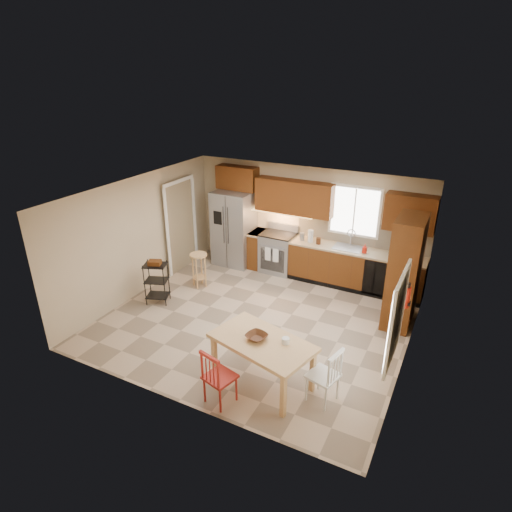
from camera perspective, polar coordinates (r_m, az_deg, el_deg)
The scene contains 33 objects.
floor at distance 8.37m, azimuth 0.05°, elevation -8.49°, with size 5.50×5.50×0.00m, color tan.
ceiling at distance 7.34m, azimuth 0.06°, elevation 8.23°, with size 5.50×5.00×0.02m, color silver.
wall_back at distance 9.91m, azimuth 6.70°, elevation 4.68°, with size 5.50×0.02×2.50m, color #CCB793.
wall_front at distance 5.93m, azimuth -11.20°, elevation -9.63°, with size 5.50×0.02×2.50m, color #CCB793.
wall_left at distance 9.26m, azimuth -15.28°, elevation 2.58°, with size 0.02×5.00×2.50m, color #CCB793.
wall_right at distance 7.09m, azimuth 20.33°, elevation -4.87°, with size 0.02×5.00×2.50m, color #CCB793.
refrigerator at distance 10.38m, azimuth -2.94°, elevation 3.74°, with size 0.92×0.75×1.82m, color gray.
range_stove at distance 10.11m, azimuth 2.94°, elevation 0.42°, with size 0.76×0.63×0.92m, color gray.
base_cabinet_narrow at distance 10.35m, azimuth 0.20°, elevation 0.95°, with size 0.30×0.60×0.90m, color #583110.
base_cabinet_run at distance 9.60m, azimuth 13.02°, elevation -1.62°, with size 2.92×0.60×0.90m, color #583110.
dishwasher at distance 9.24m, azimuth 15.89°, elevation -2.97°, with size 0.60×0.02×0.78m, color black.
backsplash at distance 9.57m, azimuth 13.87°, elevation 2.96°, with size 2.92×0.03×0.55m, color beige.
upper_over_fridge at distance 10.21m, azimuth -2.51°, elevation 10.37°, with size 1.00×0.35×0.55m, color #602A10.
upper_left_block at distance 9.66m, azimuth 5.09°, elevation 7.83°, with size 1.80×0.35×0.75m, color #602A10.
upper_right_block at distance 9.07m, azimuth 19.90°, elevation 5.40°, with size 1.00×0.35×0.75m, color #602A10.
window_back at distance 9.46m, azimuth 13.03°, elevation 5.84°, with size 1.12×0.04×1.12m, color white.
sink at distance 9.47m, azimuth 12.15°, elevation 0.84°, with size 0.62×0.46×0.16m, color gray.
undercab_glow at distance 9.87m, azimuth 3.34°, elevation 5.83°, with size 1.60×0.30×0.01m, color #FFBF66.
soap_bottle at distance 9.25m, azimuth 14.30°, elevation 0.97°, with size 0.09×0.09×0.19m, color red.
paper_towel at distance 9.59m, azimuth 7.28°, elevation 2.65°, with size 0.12×0.12×0.28m, color white.
canister_steel at distance 9.67m, azimuth 6.16°, elevation 2.58°, with size 0.11×0.11×0.18m, color gray.
canister_wood at distance 9.53m, azimuth 8.32°, elevation 1.99°, with size 0.10×0.10×0.14m, color #4E2915.
pantry at distance 8.28m, azimuth 19.18°, elevation -2.03°, with size 0.50×0.95×2.10m, color #583110.
fire_extinguisher at distance 7.30m, azimuth 19.41°, elevation -5.21°, with size 0.12×0.12×0.36m, color red.
window_right at distance 5.99m, azimuth 18.30°, elevation -7.87°, with size 0.04×1.02×1.32m, color white.
doorway at distance 10.21m, azimuth -10.02°, elevation 3.86°, with size 0.04×0.95×2.10m, color #8C7A59.
dining_table at distance 6.70m, azimuth 0.83°, elevation -13.93°, with size 1.53×0.86×0.75m, color tan, non-canonical shape.
chair_red at distance 6.35m, azimuth -4.83°, elevation -15.65°, with size 0.42×0.42×0.90m, color #A52219, non-canonical shape.
chair_white at distance 6.42m, azimuth 8.93°, elevation -15.36°, with size 0.42×0.42×0.90m, color white, non-canonical shape.
table_bowl at distance 6.51m, azimuth 0.08°, elevation -11.03°, with size 0.31×0.31×0.08m, color #4E2915.
table_jar at distance 6.42m, azimuth 3.97°, elevation -11.36°, with size 0.11×0.11×0.13m, color white.
bar_stool at distance 9.48m, azimuth -7.59°, elevation -1.90°, with size 0.38×0.38×0.78m, color tan, non-canonical shape.
utility_cart at distance 8.99m, azimuth -13.09°, elevation -3.48°, with size 0.45×0.35×0.89m, color black, non-canonical shape.
Camera 1 is at (3.23, -6.29, 4.48)m, focal length 30.00 mm.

